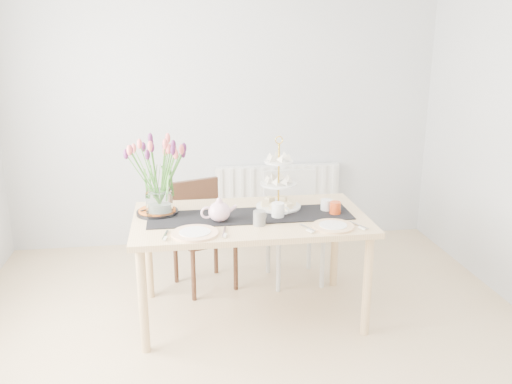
{
  "coord_description": "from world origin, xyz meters",
  "views": [
    {
      "loc": [
        -0.44,
        -2.76,
        1.96
      ],
      "look_at": [
        0.07,
        0.69,
        0.94
      ],
      "focal_mm": 38.0,
      "sensor_mm": 36.0,
      "label": 1
    }
  ],
  "objects": [
    {
      "name": "mug_grey",
      "position": [
        0.07,
        0.55,
        0.8
      ],
      "size": [
        0.12,
        0.12,
        0.1
      ],
      "primitive_type": "cylinder",
      "rotation": [
        0.0,
        0.0,
        0.73
      ],
      "color": "slate",
      "rests_on": "dining_table"
    },
    {
      "name": "mug_white",
      "position": [
        0.22,
        0.69,
        0.8
      ],
      "size": [
        0.11,
        0.11,
        0.1
      ],
      "primitive_type": "cylinder",
      "rotation": [
        0.0,
        0.0,
        -0.29
      ],
      "color": "white",
      "rests_on": "dining_table"
    },
    {
      "name": "plate_left",
      "position": [
        -0.35,
        0.44,
        0.76
      ],
      "size": [
        0.34,
        0.34,
        0.02
      ],
      "primitive_type": "cylinder",
      "rotation": [
        0.0,
        0.0,
        -0.17
      ],
      "color": "white",
      "rests_on": "dining_table"
    },
    {
      "name": "radiator",
      "position": [
        0.5,
        2.19,
        0.45
      ],
      "size": [
        1.2,
        0.08,
        0.6
      ],
      "primitive_type": "cube",
      "color": "white",
      "rests_on": "room_shell"
    },
    {
      "name": "dining_table",
      "position": [
        0.04,
        0.74,
        0.67
      ],
      "size": [
        1.6,
        0.9,
        0.75
      ],
      "color": "tan",
      "rests_on": "ground"
    },
    {
      "name": "cream_jug",
      "position": [
        0.59,
        0.78,
        0.79
      ],
      "size": [
        0.11,
        0.11,
        0.08
      ],
      "primitive_type": "cylinder",
      "rotation": [
        0.0,
        0.0,
        -0.38
      ],
      "color": "silver",
      "rests_on": "dining_table"
    },
    {
      "name": "chair_white",
      "position": [
        0.47,
        1.34,
        0.52
      ],
      "size": [
        0.46,
        0.46,
        0.89
      ],
      "rotation": [
        0.0,
        0.0,
        0.06
      ],
      "color": "silver",
      "rests_on": "ground"
    },
    {
      "name": "tulip_vase",
      "position": [
        -0.58,
        0.85,
        1.11
      ],
      "size": [
        0.66,
        0.66,
        0.56
      ],
      "rotation": [
        0.0,
        0.0,
        -0.21
      ],
      "color": "silver",
      "rests_on": "dining_table"
    },
    {
      "name": "cake_stand",
      "position": [
        0.26,
        0.89,
        0.89
      ],
      "size": [
        0.32,
        0.32,
        0.47
      ],
      "rotation": [
        0.0,
        0.0,
        0.19
      ],
      "color": "gold",
      "rests_on": "dining_table"
    },
    {
      "name": "chair_brown",
      "position": [
        -0.29,
        1.32,
        0.49
      ],
      "size": [
        0.54,
        0.54,
        0.84
      ],
      "rotation": [
        0.0,
        0.0,
        0.37
      ],
      "color": "#382114",
      "rests_on": "ground"
    },
    {
      "name": "tart_tin",
      "position": [
        -0.6,
        0.88,
        0.77
      ],
      "size": [
        0.29,
        0.29,
        0.03
      ],
      "rotation": [
        0.0,
        0.0,
        0.17
      ],
      "color": "black",
      "rests_on": "dining_table"
    },
    {
      "name": "mug_orange",
      "position": [
        0.63,
        0.69,
        0.8
      ],
      "size": [
        0.11,
        0.11,
        0.09
      ],
      "primitive_type": "cylinder",
      "rotation": [
        0.0,
        0.0,
        1.01
      ],
      "color": "#CB4116",
      "rests_on": "dining_table"
    },
    {
      "name": "plate_right",
      "position": [
        0.54,
        0.44,
        0.76
      ],
      "size": [
        0.36,
        0.36,
        0.01
      ],
      "primitive_type": "cylinder",
      "rotation": [
        0.0,
        0.0,
        0.44
      ],
      "color": "silver",
      "rests_on": "dining_table"
    },
    {
      "name": "room_shell",
      "position": [
        0.0,
        0.0,
        1.3
      ],
      "size": [
        4.5,
        4.5,
        4.5
      ],
      "color": "tan",
      "rests_on": "ground"
    },
    {
      "name": "table_runner",
      "position": [
        0.04,
        0.74,
        0.75
      ],
      "size": [
        1.4,
        0.35,
        0.01
      ],
      "primitive_type": "cube",
      "color": "black",
      "rests_on": "dining_table"
    },
    {
      "name": "teapot",
      "position": [
        -0.18,
        0.65,
        0.82
      ],
      "size": [
        0.26,
        0.22,
        0.16
      ],
      "primitive_type": null,
      "rotation": [
        0.0,
        0.0,
        0.12
      ],
      "color": "white",
      "rests_on": "dining_table"
    }
  ]
}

